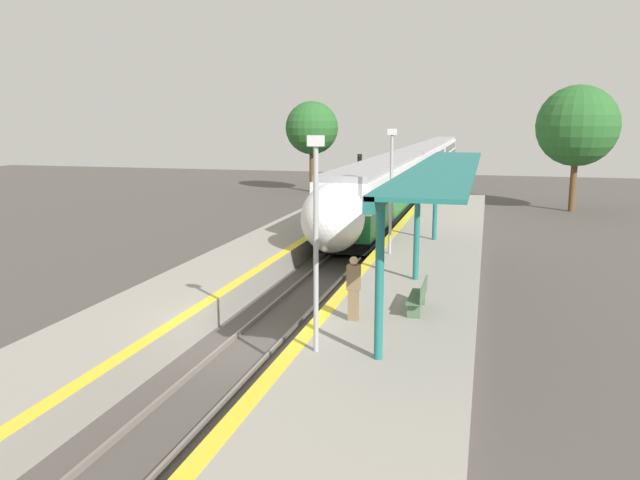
# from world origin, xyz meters

# --- Properties ---
(ground_plane) EXTENTS (120.00, 120.00, 0.00)m
(ground_plane) POSITION_xyz_m (0.00, 0.00, 0.00)
(ground_plane) COLOR #4C4742
(rail_left) EXTENTS (0.08, 90.00, 0.15)m
(rail_left) POSITION_xyz_m (-0.72, 0.00, 0.07)
(rail_left) COLOR slate
(rail_left) RESTS_ON ground_plane
(rail_right) EXTENTS (0.08, 90.00, 0.15)m
(rail_right) POSITION_xyz_m (0.72, 0.00, 0.07)
(rail_right) COLOR slate
(rail_right) RESTS_ON ground_plane
(train) EXTENTS (2.78, 72.59, 3.91)m
(train) POSITION_xyz_m (0.00, 44.23, 2.23)
(train) COLOR black
(train) RESTS_ON ground_plane
(platform_right) EXTENTS (4.43, 64.00, 0.88)m
(platform_right) POSITION_xyz_m (3.89, 0.00, 0.44)
(platform_right) COLOR gray
(platform_right) RESTS_ON ground_plane
(platform_left) EXTENTS (3.31, 64.00, 0.88)m
(platform_left) POSITION_xyz_m (-3.33, 0.00, 0.44)
(platform_left) COLOR gray
(platform_left) RESTS_ON ground_plane
(platform_bench) EXTENTS (0.44, 1.76, 0.89)m
(platform_bench) POSITION_xyz_m (4.48, 2.00, 1.35)
(platform_bench) COLOR #4C6B4C
(platform_bench) RESTS_ON platform_right
(person_waiting) EXTENTS (0.36, 0.24, 1.80)m
(person_waiting) POSITION_xyz_m (2.80, 0.74, 1.82)
(person_waiting) COLOR #7F6647
(person_waiting) RESTS_ON platform_right
(railway_signal) EXTENTS (0.28, 0.28, 4.06)m
(railway_signal) POSITION_xyz_m (-2.22, 26.28, 2.50)
(railway_signal) COLOR #59595E
(railway_signal) RESTS_ON ground_plane
(lamppost_near) EXTENTS (0.36, 0.20, 5.10)m
(lamppost_near) POSITION_xyz_m (2.43, -1.79, 3.81)
(lamppost_near) COLOR #9E9EA3
(lamppost_near) RESTS_ON platform_right
(lamppost_mid) EXTENTS (0.36, 0.20, 5.10)m
(lamppost_mid) POSITION_xyz_m (2.43, 9.70, 3.81)
(lamppost_mid) COLOR #9E9EA3
(lamppost_mid) RESTS_ON platform_right
(station_canopy) EXTENTS (2.02, 18.20, 3.96)m
(station_canopy) POSITION_xyz_m (4.53, 5.72, 4.58)
(station_canopy) COLOR #1E6B66
(station_canopy) RESTS_ON platform_right
(background_tree_left) EXTENTS (4.65, 4.65, 7.98)m
(background_tree_left) POSITION_xyz_m (-9.00, 38.35, 5.63)
(background_tree_left) COLOR brown
(background_tree_left) RESTS_ON ground_plane
(background_tree_right) EXTENTS (5.55, 5.55, 8.71)m
(background_tree_right) POSITION_xyz_m (12.01, 31.23, 5.92)
(background_tree_right) COLOR brown
(background_tree_right) RESTS_ON ground_plane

